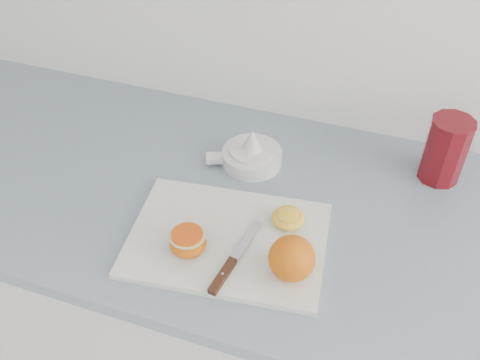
% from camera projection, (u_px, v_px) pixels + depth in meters
% --- Properties ---
extents(counter, '(2.65, 0.64, 0.89)m').
position_uv_depth(counter, '(310.00, 342.00, 1.32)').
color(counter, silver).
rests_on(counter, ground).
extents(cutting_board, '(0.38, 0.29, 0.01)m').
position_uv_depth(cutting_board, '(228.00, 239.00, 0.97)').
color(cutting_board, silver).
rests_on(cutting_board, counter).
extents(whole_orange, '(0.08, 0.08, 0.08)m').
position_uv_depth(whole_orange, '(292.00, 258.00, 0.88)').
color(whole_orange, '#C74D00').
rests_on(whole_orange, cutting_board).
extents(half_orange, '(0.07, 0.07, 0.04)m').
position_uv_depth(half_orange, '(188.00, 242.00, 0.93)').
color(half_orange, '#C74D00').
rests_on(half_orange, cutting_board).
extents(squeezed_shell, '(0.06, 0.06, 0.03)m').
position_uv_depth(squeezed_shell, '(288.00, 218.00, 0.99)').
color(squeezed_shell, yellow).
rests_on(squeezed_shell, cutting_board).
extents(paring_knife, '(0.04, 0.18, 0.01)m').
position_uv_depth(paring_knife, '(227.00, 269.00, 0.91)').
color(paring_knife, '#3F2314').
rests_on(paring_knife, cutting_board).
extents(citrus_juicer, '(0.16, 0.13, 0.09)m').
position_uv_depth(citrus_juicer, '(251.00, 154.00, 1.13)').
color(citrus_juicer, white).
rests_on(citrus_juicer, counter).
extents(red_tumbler, '(0.09, 0.09, 0.14)m').
position_uv_depth(red_tumbler, '(445.00, 152.00, 1.07)').
color(red_tumbler, maroon).
rests_on(red_tumbler, counter).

